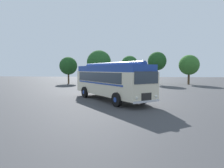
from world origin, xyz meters
The scene contains 9 objects.
ground_plane centered at (0.00, 0.00, 0.00)m, with size 120.00×120.00×0.00m, color #3D3D3F.
vintage_bus centered at (-0.36, -0.27, 1.89)m, with size 8.08×9.49×3.49m.
car_near_left centered at (-0.98, 13.48, 0.85)m, with size 2.08×4.26×1.66m.
car_mid_left centered at (1.86, 13.57, 0.85)m, with size 2.17×4.30×1.66m.
tree_far_left centered at (-11.46, 20.80, 3.54)m, with size 3.58×3.58×5.40m.
tree_left_of_centre centered at (-4.83, 19.79, 4.26)m, with size 4.70×4.70×6.59m.
tree_centre centered at (1.06, 20.42, 3.85)m, with size 3.22×3.22×5.53m.
tree_right_of_centre centered at (6.34, 20.60, 4.46)m, with size 3.55×3.55×6.24m.
tree_far_right centered at (12.36, 21.09, 3.73)m, with size 3.82×3.82×5.65m.
Camera 1 is at (1.74, -18.52, 2.83)m, focal length 32.00 mm.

